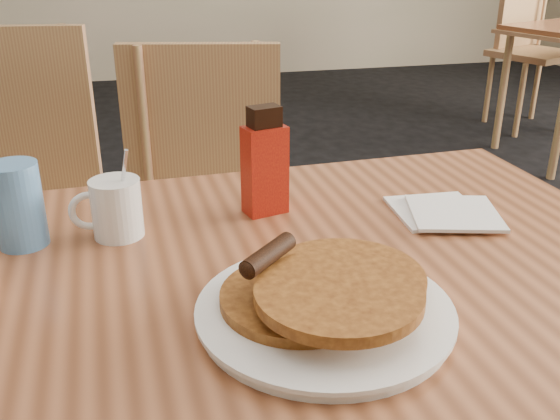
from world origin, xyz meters
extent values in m
cube|color=#A35E39|center=(-0.08, -0.07, 0.73)|extent=(1.23, 0.85, 0.04)
cube|color=tan|center=(-0.08, -0.07, 0.71)|extent=(1.28, 0.89, 0.02)
cylinder|color=tan|center=(0.44, 0.25, 0.35)|extent=(0.04, 0.04, 0.71)
cube|color=tan|center=(-0.06, 0.60, 0.45)|extent=(0.51, 0.51, 0.04)
cube|color=tan|center=(-0.06, 0.80, 0.70)|extent=(0.42, 0.13, 0.46)
cylinder|color=tan|center=(-0.24, 0.43, 0.22)|extent=(0.04, 0.04, 0.43)
cylinder|color=tan|center=(0.11, 0.77, 0.22)|extent=(0.04, 0.04, 0.43)
cube|color=tan|center=(2.34, 2.77, 0.49)|extent=(0.59, 0.59, 0.04)
cube|color=tan|center=(2.34, 2.97, 0.76)|extent=(0.44, 0.21, 0.50)
cylinder|color=tan|center=(2.16, 2.58, 0.23)|extent=(0.04, 0.04, 0.47)
cylinder|color=tan|center=(2.53, 2.95, 0.23)|extent=(0.04, 0.04, 0.47)
cube|color=tan|center=(-0.56, 0.82, 0.47)|extent=(0.50, 0.50, 0.04)
cube|color=tan|center=(-0.56, 1.02, 0.73)|extent=(0.44, 0.11, 0.48)
cylinder|color=tan|center=(-0.39, 0.99, 0.22)|extent=(0.04, 0.04, 0.45)
cylinder|color=white|center=(-0.04, -0.22, 0.76)|extent=(0.31, 0.31, 0.02)
cylinder|color=white|center=(-0.04, -0.22, 0.77)|extent=(0.32, 0.32, 0.01)
cylinder|color=#AD6624|center=(-0.07, -0.20, 0.78)|extent=(0.20, 0.20, 0.01)
cylinder|color=#AD6624|center=(-0.01, -0.19, 0.79)|extent=(0.20, 0.20, 0.01)
cylinder|color=#AD6624|center=(-0.03, -0.25, 0.81)|extent=(0.20, 0.20, 0.01)
cylinder|color=black|center=(-0.10, -0.17, 0.83)|extent=(0.08, 0.08, 0.02)
cylinder|color=white|center=(-0.28, 0.09, 0.80)|extent=(0.08, 0.08, 0.09)
torus|color=white|center=(-0.32, 0.09, 0.80)|extent=(0.06, 0.01, 0.06)
cylinder|color=black|center=(-0.28, 0.09, 0.84)|extent=(0.07, 0.07, 0.01)
cylinder|color=silver|center=(-0.27, 0.09, 0.83)|extent=(0.03, 0.04, 0.13)
cube|color=maroon|center=(-0.04, 0.12, 0.83)|extent=(0.08, 0.06, 0.15)
cube|color=black|center=(-0.04, 0.12, 0.92)|extent=(0.06, 0.04, 0.03)
cube|color=white|center=(0.25, 0.05, 0.75)|extent=(0.15, 0.15, 0.01)
cube|color=white|center=(0.26, 0.02, 0.76)|extent=(0.18, 0.18, 0.01)
cylinder|color=#578FCC|center=(-0.42, 0.09, 0.82)|extent=(0.09, 0.09, 0.13)
camera|label=1|loc=(-0.25, -0.84, 1.18)|focal=40.00mm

